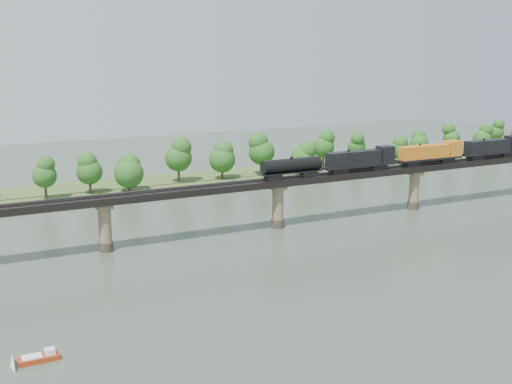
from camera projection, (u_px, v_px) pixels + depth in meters
name	position (u px, v px, depth m)	size (l,w,h in m)	color
ground	(353.00, 265.00, 122.62)	(400.00, 400.00, 0.00)	#334133
far_bank	(192.00, 182.00, 196.59)	(300.00, 24.00, 1.60)	#365120
bridge	(278.00, 205.00, 147.60)	(236.00, 30.00, 11.50)	#473A2D
bridge_superstructure	(278.00, 178.00, 146.23)	(220.00, 4.90, 0.75)	black
far_treeline	(171.00, 160.00, 187.35)	(289.06, 17.54, 13.60)	#382619
freight_train	(407.00, 156.00, 162.04)	(80.79, 3.15, 5.56)	black
motorboat	(39.00, 358.00, 84.73)	(5.28, 1.91, 1.48)	#A02E12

